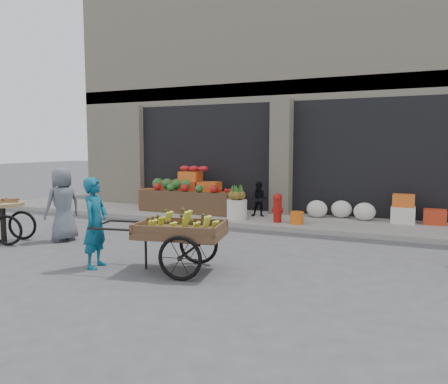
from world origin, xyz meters
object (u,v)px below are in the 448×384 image
at_px(orange_bucket, 297,218).
at_px(tricycle_cart, 2,215).
at_px(seated_person, 259,199).
at_px(banana_cart, 178,228).
at_px(fire_hydrant, 278,207).
at_px(vendor_grey, 63,204).
at_px(pineapple_bin, 237,209).
at_px(vendor_woman, 95,223).

height_order(orange_bucket, tricycle_cart, tricycle_cart).
distance_m(seated_person, banana_cart, 4.99).
relative_size(fire_hydrant, vendor_grey, 0.46).
bearing_deg(vendor_grey, orange_bucket, 146.60).
xyz_separation_m(pineapple_bin, tricycle_cart, (-3.55, -4.04, 0.20)).
distance_m(pineapple_bin, vendor_woman, 4.78).
relative_size(orange_bucket, seated_person, 0.34).
bearing_deg(banana_cart, pineapple_bin, 89.24).
bearing_deg(vendor_woman, pineapple_bin, -17.84).
bearing_deg(banana_cart, seated_person, 83.48).
relative_size(pineapple_bin, tricycle_cart, 0.36).
distance_m(fire_hydrant, vendor_grey, 4.95).
relative_size(vendor_woman, tricycle_cart, 1.02).
xyz_separation_m(seated_person, vendor_grey, (-2.94, -4.00, 0.19)).
xyz_separation_m(banana_cart, vendor_woman, (-1.33, -0.36, 0.04)).
distance_m(pineapple_bin, banana_cart, 4.45).
height_order(vendor_woman, vendor_grey, vendor_grey).
distance_m(banana_cart, vendor_woman, 1.38).
height_order(banana_cart, vendor_grey, vendor_grey).
relative_size(fire_hydrant, orange_bucket, 2.22).
height_order(fire_hydrant, tricycle_cart, tricycle_cart).
relative_size(orange_bucket, tricycle_cart, 0.22).
height_order(banana_cart, tricycle_cart, banana_cart).
distance_m(pineapple_bin, seated_person, 0.75).
xyz_separation_m(orange_bucket, tricycle_cart, (-5.15, -3.94, 0.30)).
bearing_deg(orange_bucket, fire_hydrant, 174.29).
distance_m(pineapple_bin, orange_bucket, 1.61).
xyz_separation_m(pineapple_bin, vendor_woman, (-0.54, -4.73, 0.37)).
xyz_separation_m(pineapple_bin, vendor_grey, (-2.54, -3.40, 0.40)).
bearing_deg(orange_bucket, pineapple_bin, 176.42).
xyz_separation_m(banana_cart, tricycle_cart, (-4.34, 0.33, -0.13)).
bearing_deg(pineapple_bin, seated_person, 56.31).
height_order(fire_hydrant, seated_person, seated_person).
relative_size(fire_hydrant, vendor_woman, 0.48).
bearing_deg(banana_cart, orange_bucket, 68.25).
bearing_deg(vendor_grey, tricycle_cart, -39.45).
bearing_deg(seated_person, banana_cart, -95.50).
xyz_separation_m(pineapple_bin, seated_person, (0.40, 0.60, 0.21)).
distance_m(banana_cart, tricycle_cart, 4.36).
relative_size(banana_cart, vendor_woman, 1.64).
relative_size(pineapple_bin, orange_bucket, 1.62).
relative_size(banana_cart, vendor_grey, 1.57).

